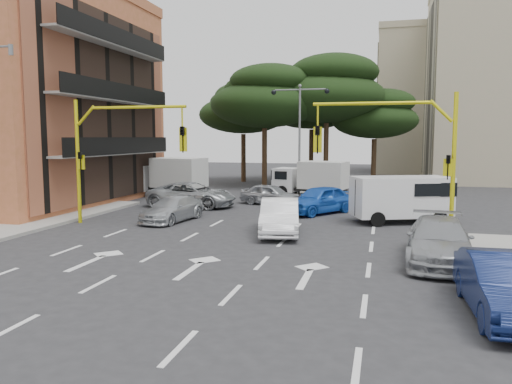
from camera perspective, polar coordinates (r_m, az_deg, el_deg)
ground at (r=20.72m, az=-2.41°, el=-5.44°), size 120.00×120.00×0.00m
median_strip at (r=36.13m, az=4.93°, el=-0.30°), size 1.40×6.00×0.15m
apartment_orange at (r=36.42m, az=-26.96°, el=9.78°), size 15.19×16.15×13.70m
apartment_beige_far at (r=63.94m, az=21.02°, el=9.60°), size 16.20×12.15×16.70m
pine_left_near at (r=42.65m, az=1.05°, el=10.86°), size 9.15×9.15×10.23m
pine_center at (r=43.83m, az=8.18°, el=11.58°), size 9.98×9.98×11.16m
pine_left_far at (r=47.22m, az=-1.41°, el=9.57°), size 8.32×8.32×9.30m
pine_right at (r=45.42m, az=13.50°, el=8.66°), size 7.49×7.49×8.37m
pine_back at (r=48.96m, az=6.45°, el=10.23°), size 9.15×9.15×10.23m
signal_mast_right at (r=21.43m, az=16.94°, el=5.15°), size 5.79×0.37×6.00m
signal_mast_left at (r=24.88m, az=-16.33°, el=5.29°), size 5.79×0.37×6.00m
street_lamp_center at (r=35.92m, az=5.02°, el=8.21°), size 4.16×0.36×7.77m
car_white_hatch at (r=21.82m, az=2.72°, el=-2.82°), size 2.42×4.82×1.52m
car_blue_compact at (r=27.79m, az=7.26°, el=-0.87°), size 4.12×4.74×1.54m
car_silver_wagon at (r=25.44m, az=-9.55°, el=-1.92°), size 2.37×4.47×1.23m
car_silver_cross_a at (r=30.39m, az=-7.36°, el=-0.30°), size 5.47×2.70×1.49m
car_silver_cross_b at (r=31.21m, az=1.67°, el=-0.26°), size 4.06×2.35×1.30m
car_navy_parked at (r=13.27m, az=26.50°, el=-9.58°), size 1.74×4.52×1.47m
car_silver_parked at (r=17.91m, az=20.18°, el=-5.27°), size 2.41×5.25×1.49m
van_white at (r=25.61m, az=16.21°, el=-0.80°), size 5.10×3.67×2.32m
box_truck_a at (r=35.90m, az=-10.15°, el=1.69°), size 5.92×3.17×2.77m
box_truck_b at (r=35.12m, az=6.27°, el=1.46°), size 5.51×3.21×2.54m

